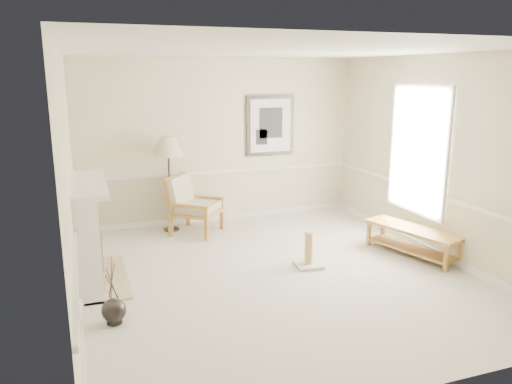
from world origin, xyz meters
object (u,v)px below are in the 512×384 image
armchair (190,202)px  bench (412,237)px  floor_lamp (168,149)px  scratching_post (309,255)px  floor_vase (114,311)px

armchair → bench: (2.84, -2.19, -0.24)m
floor_lamp → bench: floor_lamp is taller
bench → scratching_post: 1.63m
floor_lamp → scratching_post: size_ratio=3.14×
armchair → floor_lamp: 0.96m
armchair → floor_lamp: bearing=93.1°
floor_vase → floor_lamp: size_ratio=0.48×
floor_lamp → armchair: bearing=-35.2°
floor_lamp → bench: size_ratio=1.05×
floor_lamp → scratching_post: bearing=-56.6°
armchair → bench: size_ratio=0.69×
floor_vase → floor_lamp: floor_lamp is taller
floor_vase → scratching_post: floor_vase is taller
bench → scratching_post: size_ratio=3.01×
bench → scratching_post: scratching_post is taller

